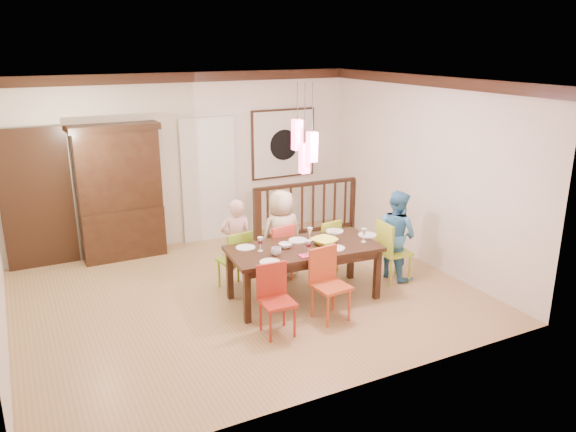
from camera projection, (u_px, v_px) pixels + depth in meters
name	position (u px, v px, depth m)	size (l,w,h in m)	color
floor	(247.00, 295.00, 7.80)	(6.00, 6.00, 0.00)	#A97E52
ceiling	(242.00, 81.00, 6.94)	(6.00, 6.00, 0.00)	white
wall_back	(187.00, 160.00, 9.49)	(6.00, 6.00, 0.00)	beige
wall_right	(424.00, 172.00, 8.67)	(5.00, 5.00, 0.00)	beige
crown_molding	(242.00, 88.00, 6.96)	(6.00, 5.00, 0.16)	black
panel_door	(37.00, 201.00, 8.53)	(1.04, 0.07, 2.24)	black
white_doorway	(209.00, 182.00, 9.73)	(0.97, 0.05, 2.22)	silver
painting	(283.00, 144.00, 10.20)	(1.25, 0.06, 1.25)	black
pendant_cluster	(305.00, 146.00, 7.09)	(0.27, 0.21, 1.14)	#FF4C7C
dining_table	(304.00, 253.00, 7.51)	(2.08, 1.08, 0.75)	black
chair_far_left	(234.00, 255.00, 7.89)	(0.45, 0.45, 0.87)	#77A41E
chair_far_mid	(276.00, 248.00, 8.18)	(0.45, 0.45, 0.87)	#E34932
chair_far_right	(324.00, 241.00, 8.50)	(0.44, 0.44, 0.83)	#B3D22D
chair_near_left	(277.00, 297.00, 6.63)	(0.40, 0.40, 0.85)	#A02717
chair_near_mid	(331.00, 281.00, 6.99)	(0.45, 0.45, 0.91)	#B94721
chair_end_right	(395.00, 247.00, 8.13)	(0.43, 0.43, 0.92)	#ABBF2B
china_hutch	(120.00, 192.00, 8.91)	(1.37, 0.46, 2.16)	black
balustrade	(308.00, 207.00, 10.19)	(2.09, 0.18, 0.96)	black
person_far_left	(236.00, 242.00, 8.01)	(0.46, 0.30, 1.27)	beige
person_far_mid	(282.00, 234.00, 8.22)	(0.65, 0.42, 1.34)	beige
person_end_right	(397.00, 234.00, 8.24)	(0.64, 0.50, 1.33)	#458FC3
serving_bowl	(324.00, 241.00, 7.58)	(0.33, 0.33, 0.08)	#F8F846
small_bowl	(285.00, 245.00, 7.46)	(0.18, 0.18, 0.06)	white
cup_left	(276.00, 251.00, 7.19)	(0.13, 0.13, 0.10)	silver
cup_right	(334.00, 235.00, 7.80)	(0.10, 0.10, 0.09)	silver
plate_far_left	(245.00, 248.00, 7.44)	(0.26, 0.26, 0.01)	white
plate_far_mid	(298.00, 240.00, 7.72)	(0.26, 0.26, 0.01)	white
plate_far_right	(335.00, 231.00, 8.09)	(0.26, 0.26, 0.01)	white
plate_near_left	(270.00, 262.00, 6.95)	(0.26, 0.26, 0.01)	white
plate_near_mid	(335.00, 248.00, 7.42)	(0.26, 0.26, 0.01)	white
plate_end_right	(367.00, 235.00, 7.93)	(0.26, 0.26, 0.01)	white
wine_glass_a	(260.00, 244.00, 7.31)	(0.08, 0.08, 0.19)	#590C19
wine_glass_b	(310.00, 234.00, 7.69)	(0.08, 0.08, 0.19)	silver
wine_glass_c	(309.00, 247.00, 7.20)	(0.08, 0.08, 0.19)	#590C19
wine_glass_d	(364.00, 235.00, 7.65)	(0.08, 0.08, 0.19)	silver
napkin	(306.00, 256.00, 7.16)	(0.18, 0.14, 0.01)	#D83359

